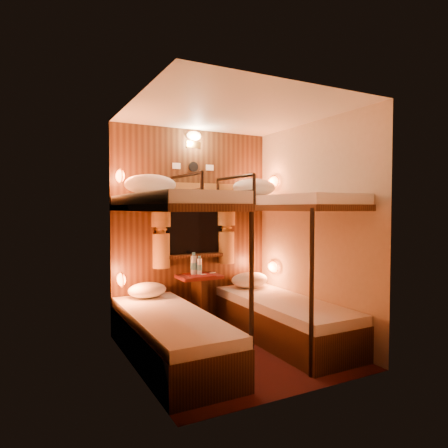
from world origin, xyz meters
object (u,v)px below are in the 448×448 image
bunk_left (170,302)px  table (199,295)px  bottle_right (194,265)px  bunk_right (282,289)px  bottle_left (199,266)px

bunk_left → table: 1.02m
table → bottle_right: (-0.05, 0.06, 0.35)m
bunk_left → bunk_right: (1.30, 0.00, 0.00)m
bottle_left → table: bearing=-116.8°
bunk_right → bottle_left: size_ratio=8.52×
bunk_right → table: bunk_right is taller
bunk_left → bottle_left: size_ratio=8.52×
bottle_left → bunk_left: bearing=-129.2°
bunk_left → bottle_right: (0.60, 0.84, 0.21)m
bunk_right → bottle_left: bunk_right is taller
bunk_right → bottle_left: (-0.63, 0.82, 0.19)m
bunk_right → bottle_right: bunk_right is taller
bunk_right → bottle_right: (-0.69, 0.84, 0.21)m
bunk_left → table: (0.65, 0.78, -0.14)m
bottle_left → bottle_right: 0.07m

